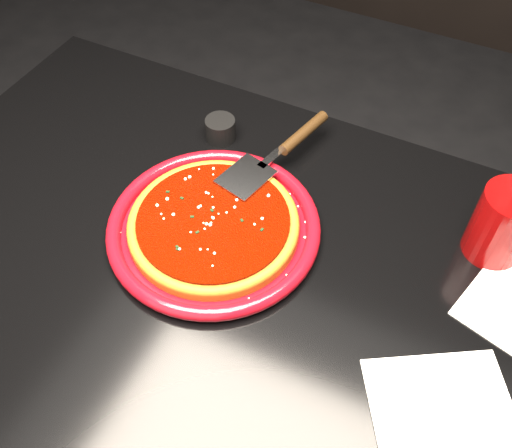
{
  "coord_description": "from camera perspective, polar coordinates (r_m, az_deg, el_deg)",
  "views": [
    {
      "loc": [
        0.26,
        -0.42,
        1.47
      ],
      "look_at": [
        0.01,
        0.09,
        0.77
      ],
      "focal_mm": 40.0,
      "sensor_mm": 36.0,
      "label": 1
    }
  ],
  "objects": [
    {
      "name": "floor",
      "position": [
        1.55,
        -1.81,
        -20.49
      ],
      "size": [
        4.0,
        4.0,
        0.01
      ],
      "primitive_type": "cube",
      "color": "black",
      "rests_on": "ground"
    },
    {
      "name": "table",
      "position": [
        1.2,
        -2.27,
        -14.75
      ],
      "size": [
        1.2,
        0.8,
        0.75
      ],
      "primitive_type": "cube",
      "color": "black",
      "rests_on": "floor"
    },
    {
      "name": "plate",
      "position": [
        0.91,
        -4.24,
        -0.3
      ],
      "size": [
        0.45,
        0.45,
        0.03
      ],
      "primitive_type": "cylinder",
      "rotation": [
        0.0,
        0.0,
        -0.43
      ],
      "color": "maroon",
      "rests_on": "table"
    },
    {
      "name": "pizza_crust",
      "position": [
        0.9,
        -4.26,
        -0.15
      ],
      "size": [
        0.36,
        0.36,
        0.01
      ],
      "primitive_type": "cylinder",
      "rotation": [
        0.0,
        0.0,
        -0.43
      ],
      "color": "brown",
      "rests_on": "plate"
    },
    {
      "name": "pizza_crust_rim",
      "position": [
        0.9,
        -4.28,
        0.13
      ],
      "size": [
        0.36,
        0.36,
        0.02
      ],
      "primitive_type": "torus",
      "rotation": [
        0.0,
        0.0,
        -0.43
      ],
      "color": "brown",
      "rests_on": "plate"
    },
    {
      "name": "pizza_sauce",
      "position": [
        0.89,
        -4.3,
        0.32
      ],
      "size": [
        0.32,
        0.32,
        0.01
      ],
      "primitive_type": "cylinder",
      "rotation": [
        0.0,
        0.0,
        -0.43
      ],
      "color": "#650B00",
      "rests_on": "plate"
    },
    {
      "name": "parmesan_dusting",
      "position": [
        0.89,
        -4.33,
        0.6
      ],
      "size": [
        0.23,
        0.23,
        0.01
      ],
      "primitive_type": null,
      "color": "beige",
      "rests_on": "plate"
    },
    {
      "name": "basil_flecks",
      "position": [
        0.89,
        -4.32,
        0.56
      ],
      "size": [
        0.21,
        0.21,
        0.0
      ],
      "primitive_type": null,
      "color": "black",
      "rests_on": "plate"
    },
    {
      "name": "pizza_server",
      "position": [
        0.98,
        2.17,
        7.14
      ],
      "size": [
        0.15,
        0.3,
        0.02
      ],
      "primitive_type": null,
      "rotation": [
        0.0,
        0.0,
        -0.24
      ],
      "color": "silver",
      "rests_on": "plate"
    },
    {
      "name": "cup",
      "position": [
        0.92,
        23.4,
        -0.02
      ],
      "size": [
        0.12,
        0.12,
        0.12
      ],
      "primitive_type": "cylinder",
      "rotation": [
        0.0,
        0.0,
        0.41
      ],
      "color": "#830606",
      "rests_on": "table"
    },
    {
      "name": "napkin_a",
      "position": [
        0.8,
        18.46,
        -18.28
      ],
      "size": [
        0.25,
        0.25,
        0.0
      ],
      "primitive_type": "cube",
      "rotation": [
        0.0,
        0.0,
        0.54
      ],
      "color": "white",
      "rests_on": "table"
    },
    {
      "name": "ramekin",
      "position": [
        1.05,
        -3.58,
        9.45
      ],
      "size": [
        0.07,
        0.07,
        0.04
      ],
      "primitive_type": "cylinder",
      "rotation": [
        0.0,
        0.0,
        -0.37
      ],
      "color": "black",
      "rests_on": "table"
    }
  ]
}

